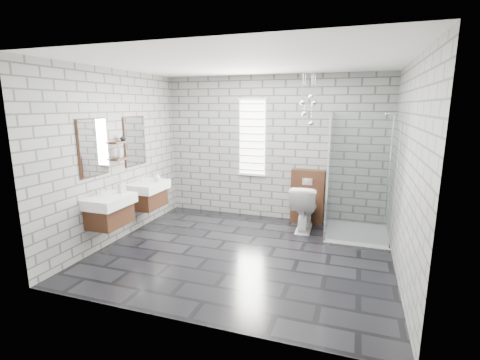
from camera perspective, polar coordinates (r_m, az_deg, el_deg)
The scene contains 20 objects.
floor at distance 5.29m, azimuth 0.45°, elevation -11.91°, with size 4.20×3.60×0.02m, color black.
ceiling at distance 4.87m, azimuth 0.50°, elevation 18.80°, with size 4.20×3.60×0.02m, color white.
wall_back at distance 6.62m, azimuth 5.39°, elevation 5.16°, with size 4.20×0.02×2.70m, color gray.
wall_front at distance 3.26m, azimuth -9.53°, elevation -2.09°, with size 4.20×0.02×2.70m, color gray.
wall_left at distance 5.90m, azimuth -19.43°, elevation 3.69°, with size 0.02×3.60×2.70m, color gray.
wall_right at distance 4.70m, azimuth 25.74°, elevation 1.19°, with size 0.02×3.60×2.70m, color gray.
vanity_left at distance 5.47m, azimuth -20.88°, elevation -3.40°, with size 0.47×0.70×1.57m.
vanity_right at distance 6.24m, azimuth -15.08°, elevation -1.16°, with size 0.47×0.70×1.57m.
shelf_lower at distance 5.82m, azimuth -19.09°, elevation 3.30°, with size 0.14×0.30×0.03m, color #432414.
shelf_upper at distance 5.79m, azimuth -19.26°, elevation 5.85°, with size 0.14×0.30×0.03m, color #432414.
window at distance 6.68m, azimuth 2.01°, elevation 6.99°, with size 0.56×0.05×1.48m.
cistern_panel at distance 6.55m, azimuth 11.02°, elevation -2.66°, with size 0.60×0.20×1.00m, color #432414.
flush_plate at distance 6.38m, azimuth 10.99°, elevation -0.28°, with size 0.18×0.01×0.12m, color silver.
shower_enclosure at distance 6.00m, azimuth 17.92°, elevation -4.36°, with size 1.00×1.00×2.03m.
pendant_cluster at distance 6.02m, azimuth 11.20°, elevation 11.64°, with size 0.26×0.26×0.89m.
toilet at distance 6.20m, azimuth 10.48°, elevation -4.42°, with size 0.45×0.79×0.80m, color white.
soap_bottle_a at distance 5.56m, azimuth -18.83°, elevation -0.94°, with size 0.09×0.09×0.20m, color #B2B2B2.
soap_bottle_b at distance 6.22m, azimuth -13.41°, elevation 0.47°, with size 0.12×0.12×0.15m, color #B2B2B2.
soap_bottle_c at distance 5.79m, azimuth -19.13°, elevation 4.35°, with size 0.07×0.07×0.19m, color #B2B2B2.
vase at distance 5.85m, azimuth -18.64°, elevation 6.58°, with size 0.09×0.09×0.10m, color #B2B2B2.
Camera 1 is at (1.51, -4.59, 2.14)m, focal length 26.00 mm.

